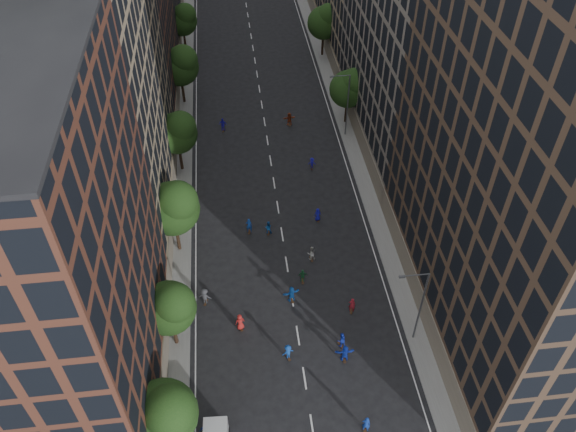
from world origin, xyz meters
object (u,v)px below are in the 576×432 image
at_px(streetlamp_near, 419,303).
at_px(streetlamp_far, 346,102).
at_px(skater_1, 366,424).
at_px(skater_2, 341,340).

xyz_separation_m(streetlamp_near, streetlamp_far, (0.00, 33.00, 0.00)).
relative_size(streetlamp_far, skater_1, 4.89).
height_order(streetlamp_near, skater_1, streetlamp_near).
xyz_separation_m(streetlamp_near, skater_1, (-6.12, -8.23, -4.24)).
height_order(streetlamp_far, skater_2, streetlamp_far).
bearing_deg(skater_1, streetlamp_far, -80.24).
bearing_deg(streetlamp_far, skater_2, -101.30).
relative_size(streetlamp_far, skater_2, 5.30).
bearing_deg(skater_1, skater_2, -68.42).
xyz_separation_m(skater_1, skater_2, (-0.48, 8.18, -0.07)).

